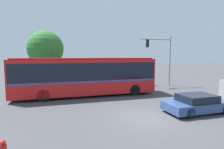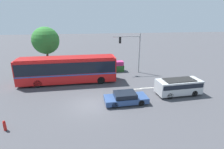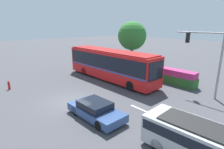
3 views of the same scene
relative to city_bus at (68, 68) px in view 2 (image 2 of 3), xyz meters
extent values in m
plane|color=#444449|center=(2.72, -6.60, -1.94)|extent=(140.00, 140.00, 0.00)
cube|color=red|center=(-0.01, 0.00, -0.16)|extent=(12.41, 2.86, 3.06)
cube|color=black|center=(-0.01, 0.00, 0.33)|extent=(12.17, 2.90, 1.47)
cube|color=#194C9E|center=(-0.01, 0.00, -0.53)|extent=(12.29, 2.89, 0.14)
cube|color=black|center=(6.18, 0.15, 0.21)|extent=(0.11, 2.18, 1.72)
cube|color=maroon|center=(-0.01, 0.00, 1.42)|extent=(11.91, 2.65, 0.10)
cylinder|color=black|center=(4.16, 1.23, -1.44)|extent=(1.01, 0.32, 1.00)
cylinder|color=black|center=(4.21, -1.03, -1.44)|extent=(1.01, 0.32, 1.00)
cylinder|color=black|center=(-3.62, 1.04, -1.44)|extent=(1.01, 0.32, 1.00)
cylinder|color=black|center=(-3.57, -1.22, -1.44)|extent=(1.01, 0.32, 1.00)
cube|color=navy|center=(6.27, -6.66, -1.50)|extent=(4.39, 2.06, 0.53)
cube|color=black|center=(6.17, -6.66, -1.01)|extent=(2.22, 1.74, 0.45)
cylinder|color=black|center=(7.58, -5.77, -1.62)|extent=(0.64, 0.25, 0.63)
cylinder|color=black|center=(7.64, -7.43, -1.62)|extent=(0.64, 0.25, 0.63)
cylinder|color=black|center=(4.95, -5.88, -1.62)|extent=(0.64, 0.25, 0.63)
cylinder|color=black|center=(5.01, -7.54, -1.62)|extent=(0.64, 0.25, 0.63)
cube|color=#B2B5B7|center=(12.51, -5.42, -0.99)|extent=(5.01, 2.29, 1.48)
cube|color=black|center=(12.51, -5.42, -0.66)|extent=(4.82, 2.31, 0.50)
cube|color=black|center=(12.51, -5.42, -0.20)|extent=(3.52, 1.80, 0.08)
cylinder|color=black|center=(13.92, -4.46, -1.59)|extent=(0.72, 0.31, 0.71)
cylinder|color=black|center=(14.03, -6.18, -1.59)|extent=(0.72, 0.31, 0.71)
cylinder|color=black|center=(10.99, -4.65, -1.59)|extent=(0.72, 0.31, 0.71)
cylinder|color=black|center=(11.10, -6.37, -1.59)|extent=(0.72, 0.31, 0.71)
cylinder|color=gray|center=(10.37, 2.99, 1.05)|extent=(0.18, 0.18, 5.98)
cylinder|color=gray|center=(8.35, 2.99, 3.58)|extent=(4.04, 0.12, 0.12)
cube|color=black|center=(7.39, 2.99, 3.08)|extent=(0.30, 0.22, 0.90)
cylinder|color=red|center=(7.39, 3.11, 3.38)|extent=(0.18, 0.02, 0.18)
cylinder|color=yellow|center=(7.39, 3.11, 3.08)|extent=(0.18, 0.02, 0.18)
cylinder|color=green|center=(7.39, 3.11, 2.78)|extent=(0.18, 0.02, 0.18)
cube|color=#286028|center=(4.33, 4.05, -1.46)|extent=(7.75, 1.19, 0.96)
cube|color=#B22D6B|center=(4.33, 4.05, -0.66)|extent=(7.60, 1.13, 0.63)
cylinder|color=brown|center=(-4.09, 8.03, -0.48)|extent=(0.35, 0.35, 2.92)
sphere|color=#2D752D|center=(-4.09, 8.03, 2.57)|extent=(4.42, 4.42, 4.42)
cylinder|color=red|center=(-3.95, -9.74, -1.59)|extent=(0.22, 0.22, 0.70)
sphere|color=red|center=(-3.95, -9.74, -1.17)|extent=(0.18, 0.18, 0.18)
cube|color=silver|center=(10.03, -3.25, -1.93)|extent=(2.40, 0.16, 0.01)
cube|color=silver|center=(7.71, -3.39, -1.93)|extent=(2.40, 0.16, 0.01)
camera|label=1|loc=(-1.96, -16.07, 1.65)|focal=28.84mm
camera|label=2|loc=(2.66, -22.35, 6.59)|focal=28.24mm
camera|label=3|loc=(15.45, -13.24, 4.21)|focal=29.07mm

